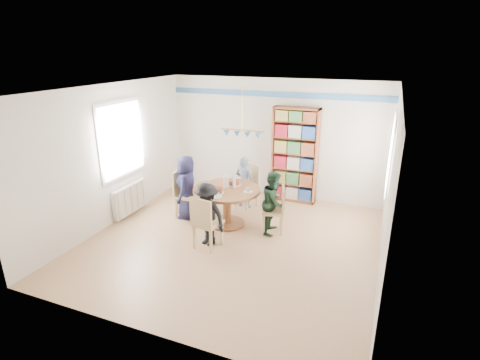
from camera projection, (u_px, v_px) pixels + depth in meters
The scene contains 14 objects.
ground at pixel (232, 241), 6.77m from camera, with size 5.00×5.00×0.00m, color #A87A58.
room_shell at pixel (236, 141), 7.07m from camera, with size 5.00×5.00×5.00m.
radiator at pixel (130, 199), 7.76m from camera, with size 0.12×1.00×0.60m.
dining_table at pixel (227, 198), 7.25m from camera, with size 1.30×1.30×0.75m.
chair_left at pixel (184, 191), 7.64m from camera, with size 0.44×0.44×0.98m.
chair_right at pixel (277, 208), 6.97m from camera, with size 0.50×0.50×0.90m.
chair_far at pixel (249, 183), 8.17m from camera, with size 0.54×0.54×0.94m.
chair_near at pixel (205, 221), 6.36m from camera, with size 0.48×0.48×0.97m.
person_left at pixel (187, 187), 7.54m from camera, with size 0.64×0.42×1.31m, color #1A1939.
person_right at pixel (274, 202), 6.95m from camera, with size 0.58×0.45×1.20m, color #172F1F.
person_far at pixel (244, 182), 8.08m from camera, with size 0.41×0.27×1.14m, color gray.
person_near at pixel (207, 215), 6.49m from camera, with size 0.74×0.43×1.15m, color black.
bookshelf at pixel (295, 156), 8.28m from camera, with size 1.01×0.30×2.12m.
tableware at pixel (226, 185), 7.20m from camera, with size 1.06×1.06×0.28m.
Camera 1 is at (2.37, -5.52, 3.31)m, focal length 28.00 mm.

